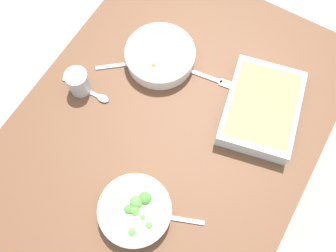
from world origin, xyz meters
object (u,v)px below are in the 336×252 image
Objects in this scene: baking_dish at (262,108)px; drink_cup at (79,82)px; fork_on_table at (211,79)px; spoon_spare at (92,93)px; spoon_by_stew at (129,64)px; spoon_by_broccoli at (165,217)px; stew_bowl at (160,55)px; broccoli_bowl at (135,211)px.

baking_dish is 0.58m from drink_cup.
baking_dish is at bearing 81.58° from fork_on_table.
baking_dish reaches higher than spoon_spare.
spoon_spare is (0.22, -0.50, -0.03)m from baking_dish.
fork_on_table is (-0.09, 0.26, -0.00)m from spoon_by_stew.
baking_dish is 0.19m from fork_on_table.
spoon_by_stew is at bearing -71.04° from fork_on_table.
spoon_spare is (0.15, -0.04, 0.00)m from spoon_by_stew.
drink_cup reaches higher than spoon_by_stew.
baking_dish is at bearing 168.19° from spoon_by_broccoli.
drink_cup is 0.48× the size of spoon_spare.
drink_cup is at bearing -88.07° from spoon_spare.
baking_dish is (0.00, 0.37, 0.00)m from stew_bowl.
broccoli_bowl is at bearing 34.84° from spoon_by_stew.
spoon_by_broccoli and spoon_spare have the same top height.
fork_on_table is at bearing 97.73° from stew_bowl.
spoon_by_stew is 0.52m from spoon_by_broccoli.
stew_bowl is at bearing -157.05° from broccoli_bowl.
spoon_by_stew is 0.83× the size of fork_on_table.
spoon_by_stew is at bearing -145.16° from broccoli_bowl.
stew_bowl is 0.19m from fork_on_table.
stew_bowl is 0.28m from drink_cup.
broccoli_bowl is (0.47, 0.20, -0.00)m from stew_bowl.
stew_bowl is at bearing 142.39° from drink_cup.
spoon_spare is at bearing -30.05° from stew_bowl.
drink_cup reaches higher than stew_bowl.
fork_on_table is at bearing 128.36° from spoon_spare.
broccoli_bowl is at bearing 52.47° from spoon_spare.
fork_on_table is (-0.03, -0.19, -0.03)m from baking_dish.
drink_cup is 0.18m from spoon_by_stew.
baking_dish is at bearing 159.83° from broccoli_bowl.
spoon_by_broccoli is at bearing 32.47° from stew_bowl.
broccoli_bowl is 1.23× the size of spoon_by_broccoli.
spoon_spare reaches higher than fork_on_table.
drink_cup is at bearing -29.59° from spoon_by_stew.
baking_dish is 1.92× the size of fork_on_table.
broccoli_bowl is at bearing -20.17° from baking_dish.
stew_bowl reaches higher than spoon_by_broccoli.
drink_cup reaches higher than broccoli_bowl.
drink_cup is (-0.25, -0.37, 0.01)m from broccoli_bowl.
spoon_spare is (-0.00, 0.04, -0.03)m from drink_cup.
drink_cup is at bearing -55.07° from fork_on_table.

